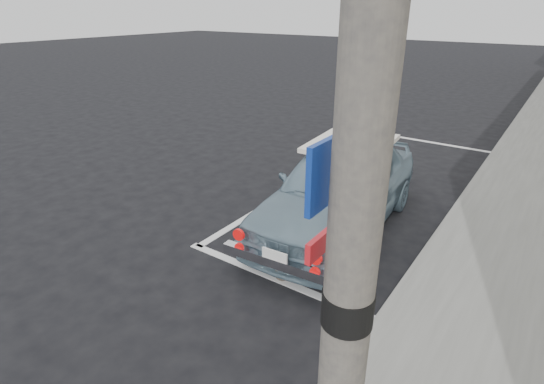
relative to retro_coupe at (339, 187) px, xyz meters
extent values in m
plane|color=black|center=(-0.42, -1.20, -0.66)|extent=(80.00, 80.00, 0.00)
cube|color=silver|center=(0.08, -1.70, -0.66)|extent=(3.00, 0.12, 0.01)
cube|color=silver|center=(0.08, 5.30, -0.66)|extent=(3.00, 0.12, 0.01)
cube|color=silver|center=(-1.32, 1.80, -0.66)|extent=(0.12, 7.00, 0.01)
cylinder|color=black|center=(1.63, -3.20, 0.64)|extent=(0.36, 0.36, 0.25)
cube|color=navy|center=(1.39, -3.20, 1.54)|extent=(0.04, 0.35, 0.45)
cube|color=red|center=(1.39, -3.20, 1.04)|extent=(0.04, 0.30, 0.15)
cube|color=white|center=(1.38, -3.20, 1.04)|extent=(0.02, 0.16, 0.08)
imported|color=#728FA1|center=(0.00, 0.00, -0.01)|extent=(1.83, 3.95, 1.31)
cube|color=silver|center=(-0.03, 0.38, 0.58)|extent=(1.19, 1.54, 0.07)
cube|color=silver|center=(0.14, -1.87, -0.28)|extent=(1.48, 0.23, 0.12)
cube|color=white|center=(0.14, -1.91, -0.18)|extent=(0.33, 0.04, 0.17)
cylinder|color=red|center=(-0.37, -1.94, -0.04)|extent=(0.15, 0.05, 0.15)
cylinder|color=red|center=(0.65, -1.86, -0.04)|extent=(0.15, 0.05, 0.15)
cylinder|color=red|center=(-0.37, -1.94, -0.22)|extent=(0.12, 0.05, 0.12)
cylinder|color=red|center=(0.65, -1.86, -0.22)|extent=(0.12, 0.05, 0.12)
ellipsoid|color=#736257|center=(0.11, -1.63, -0.57)|extent=(0.24, 0.32, 0.18)
sphere|color=#736257|center=(0.09, -1.76, -0.51)|extent=(0.11, 0.11, 0.11)
cone|color=#736257|center=(0.06, -1.76, -0.45)|extent=(0.04, 0.04, 0.04)
cone|color=#736257|center=(0.12, -1.77, -0.45)|extent=(0.04, 0.04, 0.04)
cylinder|color=#736257|center=(0.18, -1.50, -0.63)|extent=(0.07, 0.19, 0.03)
camera|label=1|loc=(2.52, -5.37, 2.50)|focal=28.00mm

